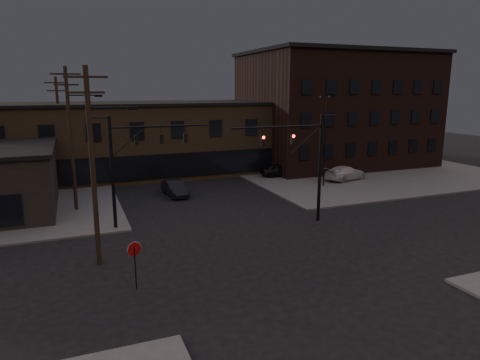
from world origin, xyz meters
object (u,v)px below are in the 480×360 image
object	(u,v)px
traffic_signal_near	(307,157)
stop_sign	(135,254)
traffic_signal_far	(131,159)
parked_car_lot_a	(279,170)
parked_car_lot_b	(345,173)
car_crossing	(175,188)

from	to	relation	value
traffic_signal_near	stop_sign	size ratio (longest dim) A/B	3.23
traffic_signal_far	parked_car_lot_a	xyz separation A→B (m)	(17.77, 12.06, -4.14)
stop_sign	parked_car_lot_b	world-z (taller)	stop_sign
parked_car_lot_b	car_crossing	world-z (taller)	parked_car_lot_b
stop_sign	parked_car_lot_b	size ratio (longest dim) A/B	0.48
traffic_signal_far	parked_car_lot_a	world-z (taller)	traffic_signal_far
traffic_signal_near	parked_car_lot_a	size ratio (longest dim) A/B	1.88
parked_car_lot_a	car_crossing	size ratio (longest dim) A/B	0.99
stop_sign	car_crossing	distance (m)	19.10
parked_car_lot_b	car_crossing	distance (m)	18.66
stop_sign	parked_car_lot_a	distance (m)	29.15
traffic_signal_far	stop_sign	distance (m)	10.55
stop_sign	parked_car_lot_a	xyz separation A→B (m)	(19.06, 22.04, -0.97)
parked_car_lot_b	stop_sign	bearing A→B (deg)	111.25
car_crossing	traffic_signal_far	bearing A→B (deg)	-125.56
stop_sign	parked_car_lot_b	bearing A→B (deg)	35.42
traffic_signal_near	parked_car_lot_b	size ratio (longest dim) A/B	1.55
traffic_signal_near	parked_car_lot_b	bearing A→B (deg)	44.27
stop_sign	car_crossing	bearing A→B (deg)	71.19
traffic_signal_near	parked_car_lot_a	world-z (taller)	traffic_signal_near
parked_car_lot_a	parked_car_lot_b	size ratio (longest dim) A/B	0.83
traffic_signal_near	parked_car_lot_a	distance (m)	17.06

